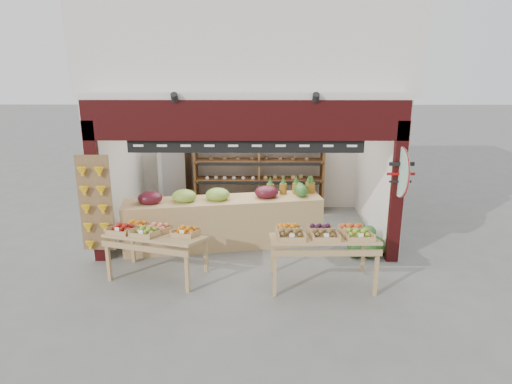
% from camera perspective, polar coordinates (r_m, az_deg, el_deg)
% --- Properties ---
extents(ground, '(60.00, 60.00, 0.00)m').
position_cam_1_polar(ground, '(9.73, -1.05, -5.90)').
color(ground, slate).
rests_on(ground, ground).
extents(shop_structure, '(6.36, 5.12, 5.40)m').
position_cam_1_polar(shop_structure, '(10.63, -0.95, 17.61)').
color(shop_structure, silver).
rests_on(shop_structure, ground).
extents(banana_board, '(0.60, 0.15, 1.80)m').
position_cam_1_polar(banana_board, '(8.76, -19.46, -1.65)').
color(banana_board, olive).
rests_on(banana_board, ground).
extents(gift_sign, '(0.04, 0.93, 0.92)m').
position_cam_1_polar(gift_sign, '(8.48, 17.63, 2.40)').
color(gift_sign, '#A9D5BF').
rests_on(gift_sign, ground).
extents(back_shelving, '(3.15, 0.52, 1.93)m').
position_cam_1_polar(back_shelving, '(11.16, 0.37, 3.24)').
color(back_shelving, brown).
rests_on(back_shelving, ground).
extents(refrigerator, '(0.78, 0.78, 1.74)m').
position_cam_1_polar(refrigerator, '(11.40, -9.89, 1.81)').
color(refrigerator, silver).
rests_on(refrigerator, ground).
extents(cardboard_stack, '(1.01, 0.72, 0.62)m').
position_cam_1_polar(cardboard_stack, '(10.28, -13.30, -3.76)').
color(cardboard_stack, silver).
rests_on(cardboard_stack, ground).
extents(mid_counter, '(4.02, 1.44, 1.22)m').
position_cam_1_polar(mid_counter, '(9.25, -4.14, -3.55)').
color(mid_counter, tan).
rests_on(mid_counter, ground).
extents(display_table_left, '(1.77, 1.29, 1.01)m').
position_cam_1_polar(display_table_left, '(8.09, -12.91, -5.05)').
color(display_table_left, tan).
rests_on(display_table_left, ground).
extents(display_table_right, '(1.75, 0.99, 1.09)m').
position_cam_1_polar(display_table_right, '(7.64, 8.33, -5.42)').
color(display_table_right, tan).
rests_on(display_table_right, ground).
extents(watermelon_pile, '(0.79, 0.74, 0.56)m').
position_cam_1_polar(watermelon_pile, '(9.24, 13.56, -6.26)').
color(watermelon_pile, '#204F1A').
rests_on(watermelon_pile, ground).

